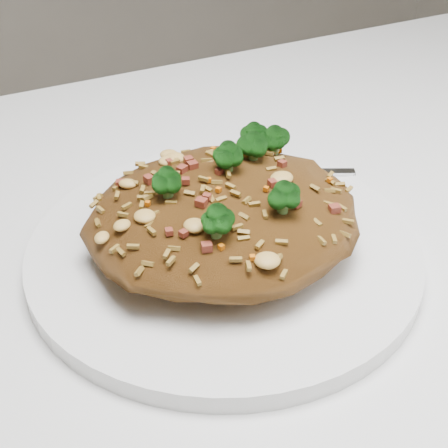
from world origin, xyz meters
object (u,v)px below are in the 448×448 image
Objects in this scene: dining_table at (335,334)px; fried_rice at (225,204)px; plate at (224,249)px; fork at (268,172)px.

fried_rice is at bearing 159.48° from dining_table.
dining_table is 4.29× the size of plate.
dining_table is 6.25× the size of fried_rice.
fried_rice reaches higher than fork.
fork is at bearing 41.13° from plate.
fork is (0.08, 0.07, 0.01)m from plate.
fried_rice is 0.10m from fork.
dining_table is at bearing -20.52° from fried_rice.
fried_rice is at bearing -111.43° from fork.
plate is 1.85× the size of fork.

